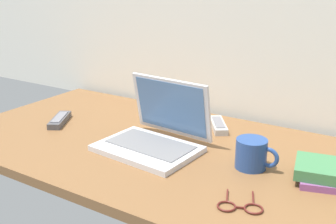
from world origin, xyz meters
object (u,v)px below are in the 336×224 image
Objects in this scene: coffee_mug at (252,154)px; book_stack at (330,173)px; laptop at (156,134)px; remote_control_near at (218,125)px; remote_control_far at (60,120)px; eyeglasses at (240,207)px.

book_stack is at bearing 9.15° from coffee_mug.
laptop is at bearing -176.96° from coffee_mug.
coffee_mug is 0.21m from book_stack.
remote_control_far is (-0.54, -0.27, 0.00)m from remote_control_near.
coffee_mug reaches higher than book_stack.
book_stack reaches higher than remote_control_far.
book_stack is at bearing 58.17° from eyeglasses.
remote_control_far is at bearing -153.40° from remote_control_near.
coffee_mug is at bearing 1.61° from remote_control_far.
remote_control_near is at bearing 69.42° from laptop.
laptop is 2.07× the size of remote_control_near.
remote_control_near is 0.54m from eyeglasses.
eyeglasses is at bearing -59.29° from remote_control_near.
coffee_mug reaches higher than eyeglasses.
remote_control_near is 0.48m from book_stack.
remote_control_near is (0.10, 0.26, -0.03)m from laptop.
remote_control_far is 1.24× the size of eyeglasses.
coffee_mug is 0.78× the size of remote_control_far.
laptop is 2.02× the size of remote_control_far.
coffee_mug is 0.62× the size of book_stack.
remote_control_near is 0.98× the size of remote_control_far.
coffee_mug is 0.76m from remote_control_far.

